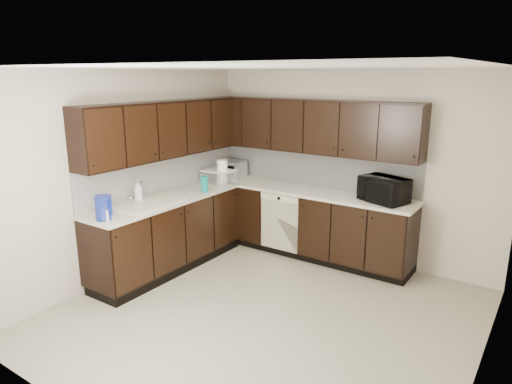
% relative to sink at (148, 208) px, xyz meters
% --- Properties ---
extents(floor, '(4.00, 4.00, 0.00)m').
position_rel_sink_xyz_m(floor, '(1.68, 0.01, -0.88)').
color(floor, gray).
rests_on(floor, ground).
extents(ceiling, '(4.00, 4.00, 0.00)m').
position_rel_sink_xyz_m(ceiling, '(1.68, 0.01, 1.62)').
color(ceiling, white).
rests_on(ceiling, wall_back).
extents(wall_back, '(4.00, 0.02, 2.50)m').
position_rel_sink_xyz_m(wall_back, '(1.68, 2.01, 0.37)').
color(wall_back, '#BDB2A1').
rests_on(wall_back, floor).
extents(wall_left, '(0.02, 4.00, 2.50)m').
position_rel_sink_xyz_m(wall_left, '(-0.32, 0.01, 0.37)').
color(wall_left, '#BDB2A1').
rests_on(wall_left, floor).
extents(wall_right, '(0.02, 4.00, 2.50)m').
position_rel_sink_xyz_m(wall_right, '(3.68, 0.01, 0.37)').
color(wall_right, '#BDB2A1').
rests_on(wall_right, floor).
extents(wall_front, '(4.00, 0.02, 2.50)m').
position_rel_sink_xyz_m(wall_front, '(1.68, -1.99, 0.37)').
color(wall_front, '#BDB2A1').
rests_on(wall_front, floor).
extents(lower_cabinets, '(3.00, 2.80, 0.90)m').
position_rel_sink_xyz_m(lower_cabinets, '(0.67, 1.12, -0.47)').
color(lower_cabinets, black).
rests_on(lower_cabinets, floor).
extents(countertop, '(3.03, 2.83, 0.04)m').
position_rel_sink_xyz_m(countertop, '(0.67, 1.12, 0.04)').
color(countertop, beige).
rests_on(countertop, lower_cabinets).
extents(backsplash, '(3.00, 2.80, 0.48)m').
position_rel_sink_xyz_m(backsplash, '(0.46, 1.33, 0.30)').
color(backsplash, '#BABBB6').
rests_on(backsplash, countertop).
extents(upper_cabinets, '(3.00, 2.80, 0.70)m').
position_rel_sink_xyz_m(upper_cabinets, '(0.58, 1.22, 0.89)').
color(upper_cabinets, black).
rests_on(upper_cabinets, wall_back).
extents(dishwasher, '(0.58, 0.04, 0.78)m').
position_rel_sink_xyz_m(dishwasher, '(0.98, 1.42, -0.33)').
color(dishwasher, beige).
rests_on(dishwasher, lower_cabinets).
extents(sink, '(0.54, 0.82, 0.42)m').
position_rel_sink_xyz_m(sink, '(0.00, 0.00, 0.00)').
color(sink, beige).
rests_on(sink, countertop).
extents(microwave, '(0.64, 0.53, 0.30)m').
position_rel_sink_xyz_m(microwave, '(2.29, 1.67, 0.21)').
color(microwave, black).
rests_on(microwave, countertop).
extents(soap_bottle_a, '(0.10, 0.10, 0.19)m').
position_rel_sink_xyz_m(soap_bottle_a, '(0.12, -0.69, 0.15)').
color(soap_bottle_a, gray).
rests_on(soap_bottle_a, countertop).
extents(soap_bottle_b, '(0.12, 0.12, 0.27)m').
position_rel_sink_xyz_m(soap_bottle_b, '(-0.18, 0.02, 0.19)').
color(soap_bottle_b, gray).
rests_on(soap_bottle_b, countertop).
extents(toaster_oven, '(0.40, 0.30, 0.24)m').
position_rel_sink_xyz_m(toaster_oven, '(-0.07, 1.74, 0.18)').
color(toaster_oven, silver).
rests_on(toaster_oven, countertop).
extents(storage_bin, '(0.46, 0.36, 0.17)m').
position_rel_sink_xyz_m(storage_bin, '(-0.01, 1.36, 0.14)').
color(storage_bin, white).
rests_on(storage_bin, countertop).
extents(blue_pitcher, '(0.23, 0.23, 0.26)m').
position_rel_sink_xyz_m(blue_pitcher, '(0.08, -0.69, 0.19)').
color(blue_pitcher, navy).
rests_on(blue_pitcher, countertop).
extents(teal_tumbler, '(0.12, 0.12, 0.21)m').
position_rel_sink_xyz_m(teal_tumbler, '(0.20, 0.81, 0.16)').
color(teal_tumbler, '#0B7D7D').
rests_on(teal_tumbler, countertop).
extents(paper_towel_roll, '(0.15, 0.15, 0.33)m').
position_rel_sink_xyz_m(paper_towel_roll, '(0.06, 1.36, 0.22)').
color(paper_towel_roll, white).
rests_on(paper_towel_roll, countertop).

